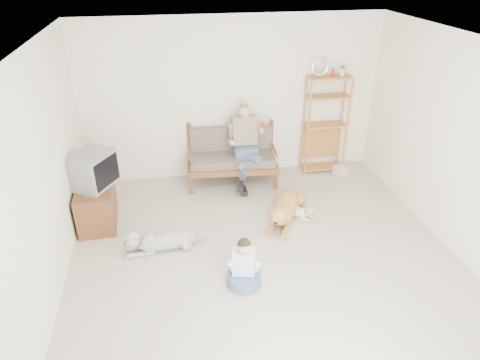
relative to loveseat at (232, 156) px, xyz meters
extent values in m
plane|color=beige|center=(0.09, -2.39, -0.49)|extent=(5.50, 5.50, 0.00)
plane|color=silver|center=(0.09, -2.39, 2.21)|extent=(5.50, 5.50, 0.00)
plane|color=silver|center=(0.09, 0.36, 0.86)|extent=(5.00, 0.00, 5.00)
plane|color=silver|center=(-2.41, -2.39, 0.86)|extent=(0.00, 5.50, 5.50)
plane|color=silver|center=(2.59, -2.39, 0.86)|extent=(0.00, 5.50, 5.50)
cube|color=brown|center=(0.00, -0.07, -0.14)|extent=(1.55, 0.82, 0.10)
cube|color=brown|center=(0.00, -0.07, -0.02)|extent=(1.43, 0.71, 0.13)
cube|color=brown|center=(0.00, 0.17, 0.21)|extent=(1.39, 0.24, 0.45)
cylinder|color=brown|center=(0.00, 0.23, 0.41)|extent=(1.40, 0.17, 0.05)
cylinder|color=brown|center=(-0.70, -0.37, -0.34)|extent=(0.07, 0.07, 0.30)
cylinder|color=brown|center=(-0.70, 0.23, -0.01)|extent=(0.07, 0.07, 0.95)
cylinder|color=brown|center=(0.70, -0.37, -0.34)|extent=(0.07, 0.07, 0.30)
cylinder|color=brown|center=(0.70, 0.23, -0.01)|extent=(0.07, 0.07, 0.95)
cube|color=slate|center=(0.22, -0.08, 0.11)|extent=(0.38, 0.36, 0.19)
cube|color=gray|center=(0.22, 0.01, 0.44)|extent=(0.40, 0.27, 0.50)
sphere|color=tan|center=(0.22, -0.01, 0.77)|extent=(0.20, 0.20, 0.20)
sphere|color=#5E5953|center=(0.22, 0.00, 0.81)|extent=(0.18, 0.18, 0.18)
cylinder|color=red|center=(0.47, -0.19, 0.60)|extent=(0.07, 0.07, 0.09)
cube|color=#B57939|center=(1.68, 0.16, 1.21)|extent=(0.72, 0.29, 0.03)
torus|color=silver|center=(1.49, 0.16, 1.38)|extent=(0.30, 0.05, 0.30)
cone|color=red|center=(1.73, 0.16, 1.31)|extent=(0.10, 0.10, 0.15)
cylinder|color=#B57939|center=(1.33, 0.02, 0.37)|extent=(0.04, 0.04, 1.71)
cylinder|color=#B57939|center=(1.33, 0.29, 0.37)|extent=(0.04, 0.04, 1.71)
cylinder|color=#B57939|center=(2.03, 0.02, 0.37)|extent=(0.04, 0.04, 1.71)
cylinder|color=#B57939|center=(2.03, 0.29, 0.37)|extent=(0.04, 0.04, 1.71)
cube|color=silver|center=(1.96, -0.09, -0.41)|extent=(0.27, 0.23, 0.15)
cube|color=brown|center=(-2.13, -0.90, -0.19)|extent=(0.53, 0.92, 0.60)
cube|color=brown|center=(-2.37, -1.12, -0.19)|extent=(0.04, 0.40, 0.50)
cube|color=brown|center=(-2.37, -0.68, -0.19)|extent=(0.04, 0.40, 0.50)
cube|color=gray|center=(-2.11, -0.86, 0.36)|extent=(0.72, 0.76, 0.50)
cube|color=black|center=(-1.90, -0.98, 0.36)|extent=(0.27, 0.45, 0.40)
cube|color=white|center=(-1.16, 0.34, -0.19)|extent=(0.12, 0.02, 0.08)
ellipsoid|color=#A77B3A|center=(0.63, -1.21, -0.33)|extent=(0.79, 1.05, 0.31)
sphere|color=#A77B3A|center=(0.49, -1.47, -0.31)|extent=(0.31, 0.31, 0.31)
sphere|color=#A77B3A|center=(0.37, -1.69, -0.17)|extent=(0.25, 0.25, 0.25)
ellipsoid|color=#A77B3A|center=(0.32, -1.79, -0.20)|extent=(0.18, 0.21, 0.09)
cylinder|color=#A77B3A|center=(0.86, -0.77, -0.42)|extent=(0.11, 0.40, 0.05)
ellipsoid|color=#A77B3A|center=(0.30, -1.63, -0.17)|extent=(0.09, 0.09, 0.12)
ellipsoid|color=#A77B3A|center=(0.46, -1.71, -0.17)|extent=(0.09, 0.09, 0.12)
ellipsoid|color=white|center=(-1.16, -1.72, -0.37)|extent=(0.82, 0.36, 0.24)
sphere|color=white|center=(-1.40, -1.75, -0.35)|extent=(0.24, 0.24, 0.24)
sphere|color=white|center=(-1.60, -1.77, -0.25)|extent=(0.21, 0.21, 0.21)
ellipsoid|color=white|center=(-1.69, -1.78, -0.27)|extent=(0.16, 0.11, 0.08)
cylinder|color=white|center=(-0.77, -1.67, -0.44)|extent=(0.30, 0.18, 0.04)
ellipsoid|color=white|center=(-1.59, -1.70, -0.25)|extent=(0.07, 0.05, 0.10)
ellipsoid|color=white|center=(-1.57, -1.84, -0.25)|extent=(0.07, 0.05, 0.10)
ellipsoid|color=silver|center=(0.78, -1.25, -0.41)|extent=(0.39, 0.38, 0.15)
sphere|color=silver|center=(0.86, -1.33, -0.40)|extent=(0.15, 0.15, 0.15)
sphere|color=tan|center=(0.93, -1.40, -0.34)|extent=(0.14, 0.14, 0.14)
ellipsoid|color=tan|center=(0.98, -1.44, -0.35)|extent=(0.11, 0.11, 0.05)
cylinder|color=silver|center=(0.64, -1.12, -0.46)|extent=(0.15, 0.08, 0.02)
cone|color=tan|center=(0.89, -1.42, -0.30)|extent=(0.04, 0.04, 0.05)
cone|color=tan|center=(0.95, -1.35, -0.30)|extent=(0.04, 0.04, 0.05)
torus|color=red|center=(0.92, -1.38, -0.35)|extent=(0.13, 0.13, 0.02)
cylinder|color=slate|center=(-0.28, -2.59, -0.41)|extent=(0.42, 0.42, 0.15)
cube|color=silver|center=(-0.28, -2.57, -0.16)|extent=(0.30, 0.23, 0.32)
sphere|color=tan|center=(-0.28, -2.59, 0.06)|extent=(0.17, 0.17, 0.17)
sphere|color=black|center=(-0.28, -2.58, 0.09)|extent=(0.16, 0.16, 0.16)
camera|label=1|loc=(-1.03, -6.46, 3.08)|focal=32.00mm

